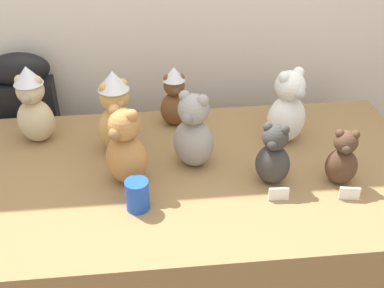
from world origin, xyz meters
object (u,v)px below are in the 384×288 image
object	(u,v)px
teddy_bear_honey	(116,113)
display_table	(192,242)
teddy_bear_sand	(33,106)
teddy_bear_cocoa	(343,159)
instrument_case	(34,146)
teddy_bear_snow	(288,109)
teddy_bear_caramel	(126,148)
teddy_bear_chestnut	(174,97)
party_cup_blue	(137,195)
teddy_bear_charcoal	(273,156)
teddy_bear_ash	(193,132)

from	to	relation	value
teddy_bear_honey	display_table	bearing A→B (deg)	-56.70
display_table	teddy_bear_sand	size ratio (longest dim) A/B	5.43
display_table	teddy_bear_honey	distance (m)	0.63
teddy_bear_cocoa	instrument_case	bearing A→B (deg)	164.86
teddy_bear_snow	teddy_bear_honey	size ratio (longest dim) A/B	0.93
teddy_bear_caramel	teddy_bear_chestnut	distance (m)	0.44
display_table	teddy_bear_honey	xyz separation A→B (m)	(-0.27, 0.18, 0.53)
teddy_bear_snow	teddy_bear_honey	world-z (taller)	teddy_bear_honey
teddy_bear_snow	teddy_bear_caramel	size ratio (longest dim) A/B	1.04
party_cup_blue	teddy_bear_honey	bearing A→B (deg)	100.74
teddy_bear_snow	teddy_bear_caramel	distance (m)	0.67
instrument_case	teddy_bear_charcoal	world-z (taller)	instrument_case
instrument_case	display_table	bearing A→B (deg)	-43.27
teddy_bear_ash	display_table	bearing A→B (deg)	-70.03
teddy_bear_snow	party_cup_blue	xyz separation A→B (m)	(-0.60, -0.37, -0.09)
teddy_bear_ash	teddy_bear_cocoa	xyz separation A→B (m)	(0.51, -0.17, -0.04)
display_table	party_cup_blue	distance (m)	0.51
display_table	instrument_case	world-z (taller)	instrument_case
teddy_bear_caramel	teddy_bear_sand	bearing A→B (deg)	173.13
display_table	teddy_bear_cocoa	distance (m)	0.71
teddy_bear_sand	teddy_bear_chestnut	bearing A→B (deg)	19.47
instrument_case	teddy_bear_caramel	xyz separation A→B (m)	(0.48, -0.64, 0.38)
teddy_bear_honey	teddy_bear_charcoal	distance (m)	0.62
instrument_case	teddy_bear_honey	size ratio (longest dim) A/B	2.92
teddy_bear_cocoa	teddy_bear_caramel	bearing A→B (deg)	-171.16
teddy_bear_ash	instrument_case	bearing A→B (deg)	174.72
instrument_case	teddy_bear_ash	xyz separation A→B (m)	(0.73, -0.56, 0.38)
teddy_bear_snow	teddy_bear_sand	distance (m)	1.01
display_table	teddy_bear_ash	distance (m)	0.51
instrument_case	teddy_bear_snow	world-z (taller)	teddy_bear_snow
teddy_bear_caramel	teddy_bear_cocoa	size ratio (longest dim) A/B	1.39
teddy_bear_caramel	party_cup_blue	bearing A→B (deg)	-43.43
teddy_bear_honey	teddy_bear_sand	size ratio (longest dim) A/B	1.03
teddy_bear_honey	party_cup_blue	size ratio (longest dim) A/B	3.08
teddy_bear_ash	teddy_bear_caramel	bearing A→B (deg)	-129.12
display_table	instrument_case	distance (m)	0.95
teddy_bear_snow	party_cup_blue	size ratio (longest dim) A/B	2.87
display_table	teddy_bear_cocoa	bearing A→B (deg)	-13.31
teddy_bear_ash	teddy_bear_cocoa	bearing A→B (deg)	14.00
instrument_case	teddy_bear_chestnut	world-z (taller)	teddy_bear_chestnut
teddy_bear_sand	party_cup_blue	world-z (taller)	teddy_bear_sand
teddy_bear_charcoal	teddy_bear_chestnut	world-z (taller)	teddy_bear_chestnut
teddy_bear_caramel	teddy_bear_ash	bearing A→B (deg)	52.95
teddy_bear_honey	teddy_bear_charcoal	xyz separation A→B (m)	(0.55, -0.28, -0.05)
teddy_bear_caramel	teddy_bear_chestnut	world-z (taller)	teddy_bear_caramel
teddy_bear_cocoa	teddy_bear_sand	size ratio (longest dim) A/B	0.67
teddy_bear_charcoal	teddy_bear_ash	bearing A→B (deg)	178.54
teddy_bear_cocoa	teddy_bear_sand	xyz separation A→B (m)	(-1.12, 0.41, 0.06)
teddy_bear_ash	teddy_bear_chestnut	world-z (taller)	teddy_bear_ash
teddy_bear_ash	party_cup_blue	distance (m)	0.33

